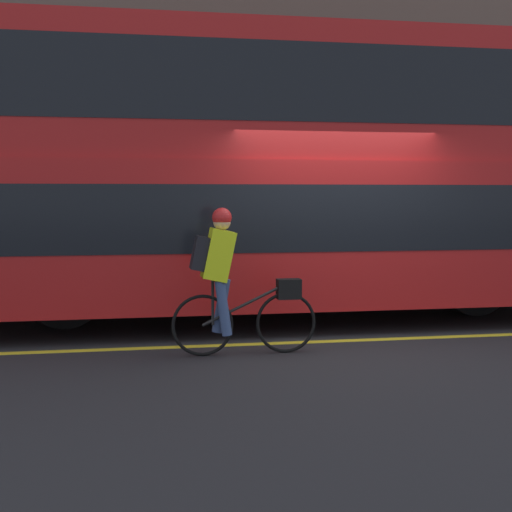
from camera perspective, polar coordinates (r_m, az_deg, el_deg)
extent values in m
plane|color=#232326|center=(8.70, 6.69, -6.65)|extent=(80.00, 80.00, 0.00)
cube|color=yellow|center=(8.61, 6.86, -6.74)|extent=(50.00, 0.14, 0.01)
cube|color=gray|center=(13.32, 0.65, -2.26)|extent=(60.00, 2.47, 0.16)
cube|color=brown|center=(14.84, -0.38, 15.73)|extent=(60.00, 0.30, 9.05)
cylinder|color=black|center=(10.83, 17.00, -1.71)|extent=(1.07, 0.30, 1.07)
cylinder|color=black|center=(9.67, -15.03, -2.43)|extent=(1.07, 0.30, 1.07)
cube|color=#B21919|center=(9.79, 1.93, 1.97)|extent=(9.29, 2.59, 1.84)
cube|color=black|center=(9.78, 1.93, 3.26)|extent=(8.92, 2.61, 0.81)
cube|color=#B21919|center=(9.86, 1.96, 12.20)|extent=(9.29, 2.49, 1.67)
cube|color=black|center=(9.87, 1.96, 12.68)|extent=(8.92, 2.51, 0.93)
torus|color=black|center=(7.88, 2.41, -5.35)|extent=(0.67, 0.04, 0.67)
torus|color=black|center=(7.73, -4.30, -5.56)|extent=(0.67, 0.04, 0.67)
cylinder|color=black|center=(7.75, -0.91, -3.90)|extent=(0.93, 0.03, 0.46)
cylinder|color=black|center=(7.70, -3.48, -3.73)|extent=(0.03, 0.03, 0.49)
cube|color=black|center=(7.83, 2.64, -2.65)|extent=(0.26, 0.16, 0.22)
cube|color=#D8EA19|center=(7.65, -3.03, 0.10)|extent=(0.37, 0.32, 0.58)
cube|color=black|center=(7.63, -4.52, 0.23)|extent=(0.21, 0.26, 0.38)
cylinder|color=#384C7A|center=(7.81, -2.80, -3.98)|extent=(0.21, 0.11, 0.60)
cylinder|color=#384C7A|center=(7.63, -2.63, -4.19)|extent=(0.19, 0.11, 0.60)
sphere|color=tan|center=(7.63, -2.74, 2.77)|extent=(0.19, 0.19, 0.19)
sphere|color=red|center=(7.63, -2.75, 3.09)|extent=(0.21, 0.21, 0.21)
cylinder|color=#194C23|center=(14.27, 15.16, 0.32)|extent=(0.52, 0.52, 0.97)
cylinder|color=#59595B|center=(12.98, -2.61, 2.81)|extent=(0.07, 0.07, 2.21)
cube|color=white|center=(12.93, -2.60, 6.68)|extent=(0.36, 0.02, 0.36)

